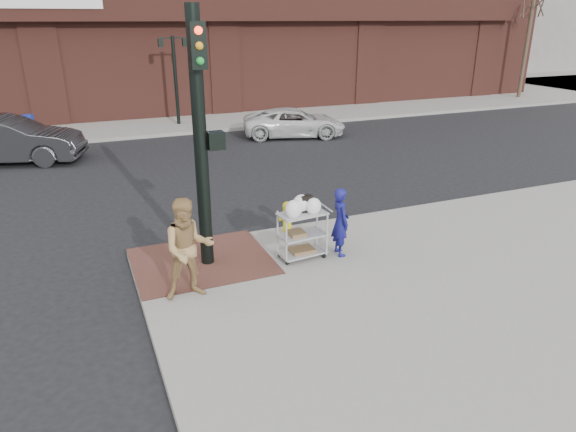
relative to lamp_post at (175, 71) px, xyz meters
name	(u,v)px	position (x,y,z in m)	size (l,w,h in m)	color
ground	(243,281)	(-2.00, -16.00, -2.62)	(220.00, 220.00, 0.00)	black
sidewalk_far	(267,81)	(10.50, 16.00, -2.54)	(65.00, 36.00, 0.15)	gray
brick_curb_ramp	(202,261)	(-2.60, -15.10, -2.46)	(2.80, 2.40, 0.01)	#502B25
lamp_post	(175,71)	(0.00, 0.00, 0.00)	(1.32, 0.22, 4.00)	black
traffic_signal_pole	(201,135)	(-2.48, -15.23, 0.21)	(0.61, 0.51, 5.00)	black
woman_blue	(341,222)	(0.22, -15.89, -1.72)	(0.54, 0.36, 1.49)	navy
pedestrian_tan	(188,249)	(-3.11, -16.43, -1.53)	(0.91, 0.71, 1.88)	#A47F4D
sedan_dark	(7,140)	(-6.96, -4.26, -1.78)	(1.77, 5.09, 1.68)	black
minivan_white	(294,123)	(4.25, -4.13, -2.00)	(2.05, 4.44, 1.24)	silver
utility_cart	(302,231)	(-0.60, -15.74, -1.85)	(1.03, 0.64, 1.36)	#9A9A9F
fire_hydrant	(287,219)	(-0.44, -14.55, -2.04)	(0.40, 0.28, 0.84)	#D1C911
newsbox_red	(2,127)	(-7.40, -0.85, -1.91)	(0.47, 0.43, 1.12)	red
newsbox_blue	(29,126)	(-6.44, -0.34, -2.00)	(0.39, 0.35, 0.93)	navy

